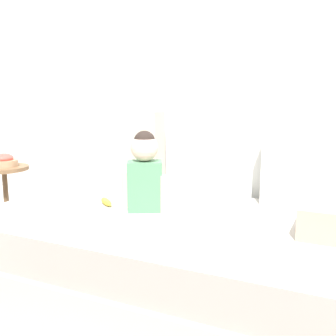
% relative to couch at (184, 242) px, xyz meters
% --- Properties ---
extents(ground_plane, '(12.00, 12.00, 0.00)m').
position_rel_couch_xyz_m(ground_plane, '(0.00, 0.00, -0.20)').
color(ground_plane, '#B2ADA3').
extents(back_wall, '(5.52, 0.10, 2.47)m').
position_rel_couch_xyz_m(back_wall, '(0.00, 0.61, 1.03)').
color(back_wall, white).
rests_on(back_wall, ground).
extents(couch, '(2.32, 0.95, 0.41)m').
position_rel_couch_xyz_m(couch, '(0.00, 0.00, 0.00)').
color(couch, '#9C978F').
rests_on(couch, ground).
extents(throw_pillow_left, '(0.58, 0.16, 0.57)m').
position_rel_couch_xyz_m(throw_pillow_left, '(-0.64, 0.38, 0.49)').
color(throw_pillow_left, '#C1B29E').
rests_on(throw_pillow_left, couch).
extents(throw_pillow_right, '(0.50, 0.16, 0.55)m').
position_rel_couch_xyz_m(throw_pillow_right, '(0.64, 0.38, 0.48)').
color(throw_pillow_right, silver).
rests_on(throw_pillow_right, couch).
extents(toddler, '(0.31, 0.23, 0.48)m').
position_rel_couch_xyz_m(toddler, '(-0.22, -0.10, 0.44)').
color(toddler, '#568E66').
rests_on(toddler, couch).
extents(banana, '(0.16, 0.14, 0.04)m').
position_rel_couch_xyz_m(banana, '(-0.49, -0.10, 0.23)').
color(banana, yellow).
rests_on(banana, couch).
extents(side_table, '(0.37, 0.37, 0.55)m').
position_rel_couch_xyz_m(side_table, '(-1.55, 0.06, 0.22)').
color(side_table, brown).
rests_on(side_table, ground).
extents(fruit_bowl, '(0.22, 0.22, 0.10)m').
position_rel_couch_xyz_m(fruit_bowl, '(-1.55, 0.06, 0.39)').
color(fruit_bowl, tan).
rests_on(fruit_bowl, side_table).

